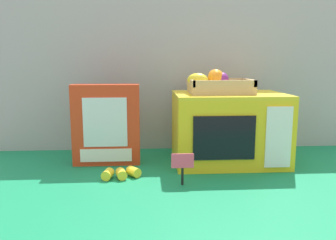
# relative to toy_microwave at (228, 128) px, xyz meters

# --- Properties ---
(ground_plane) EXTENTS (1.70, 1.70, 0.00)m
(ground_plane) POSITION_rel_toy_microwave_xyz_m (-0.15, -0.02, -0.13)
(ground_plane) COLOR #147A4C
(ground_plane) RESTS_ON ground
(display_back_panel) EXTENTS (1.61, 0.03, 0.65)m
(display_back_panel) POSITION_rel_toy_microwave_xyz_m (-0.15, 0.23, 0.19)
(display_back_panel) COLOR #A0A3A8
(display_back_panel) RESTS_ON ground
(toy_microwave) EXTENTS (0.41, 0.29, 0.26)m
(toy_microwave) POSITION_rel_toy_microwave_xyz_m (0.00, 0.00, 0.00)
(toy_microwave) COLOR yellow
(toy_microwave) RESTS_ON ground
(food_groups_crate) EXTENTS (0.24, 0.16, 0.09)m
(food_groups_crate) POSITION_rel_toy_microwave_xyz_m (-0.05, -0.00, 0.16)
(food_groups_crate) COLOR tan
(food_groups_crate) RESTS_ON toy_microwave
(cookie_set_box) EXTENTS (0.25, 0.07, 0.30)m
(cookie_set_box) POSITION_rel_toy_microwave_xyz_m (-0.46, 0.00, 0.02)
(cookie_set_box) COLOR red
(cookie_set_box) RESTS_ON ground
(price_sign) EXTENTS (0.07, 0.01, 0.10)m
(price_sign) POSITION_rel_toy_microwave_xyz_m (-0.20, -0.24, -0.06)
(price_sign) COLOR black
(price_sign) RESTS_ON ground
(loose_toy_banana) EXTENTS (0.13, 0.07, 0.03)m
(loose_toy_banana) POSITION_rel_toy_microwave_xyz_m (-0.39, -0.16, -0.12)
(loose_toy_banana) COLOR yellow
(loose_toy_banana) RESTS_ON ground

